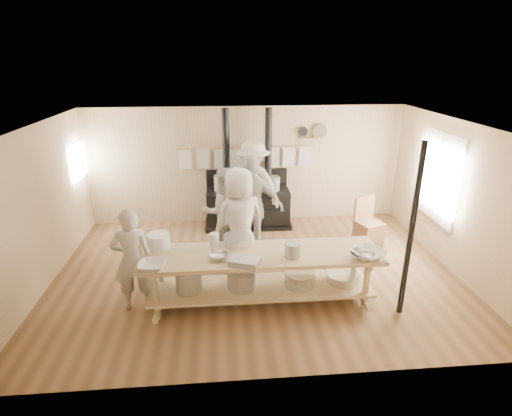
{
  "coord_description": "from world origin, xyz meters",
  "views": [
    {
      "loc": [
        -0.54,
        -6.19,
        3.62
      ],
      "look_at": [
        0.02,
        0.2,
        1.15
      ],
      "focal_mm": 28.0,
      "sensor_mm": 36.0,
      "label": 1
    }
  ],
  "objects_px": {
    "prep_table": "(261,272)",
    "roasting_pan": "(245,262)",
    "chair": "(368,231)",
    "cook_left": "(224,211)",
    "cook_far_left": "(132,260)",
    "cook_by_window": "(253,186)",
    "cook_center": "(240,221)",
    "cook_right": "(252,207)",
    "stove": "(248,204)"
  },
  "relations": [
    {
      "from": "cook_by_window",
      "to": "roasting_pan",
      "type": "xyz_separation_m",
      "value": [
        -0.38,
        -3.18,
        -0.08
      ]
    },
    {
      "from": "stove",
      "to": "cook_center",
      "type": "bearing_deg",
      "value": -97.59
    },
    {
      "from": "cook_far_left",
      "to": "cook_by_window",
      "type": "distance_m",
      "value": 3.47
    },
    {
      "from": "cook_by_window",
      "to": "cook_right",
      "type": "bearing_deg",
      "value": -59.12
    },
    {
      "from": "roasting_pan",
      "to": "cook_center",
      "type": "bearing_deg",
      "value": 90.19
    },
    {
      "from": "cook_right",
      "to": "roasting_pan",
      "type": "relative_size",
      "value": 4.7
    },
    {
      "from": "cook_by_window",
      "to": "chair",
      "type": "bearing_deg",
      "value": 12.51
    },
    {
      "from": "cook_far_left",
      "to": "cook_right",
      "type": "relative_size",
      "value": 0.81
    },
    {
      "from": "cook_left",
      "to": "cook_center",
      "type": "relative_size",
      "value": 0.9
    },
    {
      "from": "chair",
      "to": "roasting_pan",
      "type": "distance_m",
      "value": 3.46
    },
    {
      "from": "roasting_pan",
      "to": "chair",
      "type": "bearing_deg",
      "value": 39.56
    },
    {
      "from": "prep_table",
      "to": "cook_left",
      "type": "relative_size",
      "value": 2.11
    },
    {
      "from": "cook_center",
      "to": "roasting_pan",
      "type": "xyz_separation_m",
      "value": [
        0.0,
        -1.35,
        -0.05
      ]
    },
    {
      "from": "cook_left",
      "to": "cook_center",
      "type": "xyz_separation_m",
      "value": [
        0.26,
        -0.74,
        0.09
      ]
    },
    {
      "from": "cook_by_window",
      "to": "chair",
      "type": "height_order",
      "value": "cook_by_window"
    },
    {
      "from": "cook_center",
      "to": "prep_table",
      "type": "bearing_deg",
      "value": 84.24
    },
    {
      "from": "chair",
      "to": "stove",
      "type": "bearing_deg",
      "value": 133.97
    },
    {
      "from": "chair",
      "to": "cook_far_left",
      "type": "bearing_deg",
      "value": -176.54
    },
    {
      "from": "cook_by_window",
      "to": "roasting_pan",
      "type": "relative_size",
      "value": 4.65
    },
    {
      "from": "cook_left",
      "to": "cook_by_window",
      "type": "relative_size",
      "value": 0.87
    },
    {
      "from": "cook_far_left",
      "to": "stove",
      "type": "bearing_deg",
      "value": -132.23
    },
    {
      "from": "cook_right",
      "to": "stove",
      "type": "bearing_deg",
      "value": -78.6
    },
    {
      "from": "prep_table",
      "to": "stove",
      "type": "bearing_deg",
      "value": 89.96
    },
    {
      "from": "stove",
      "to": "cook_left",
      "type": "distance_m",
      "value": 1.4
    },
    {
      "from": "cook_right",
      "to": "roasting_pan",
      "type": "bearing_deg",
      "value": 94.57
    },
    {
      "from": "stove",
      "to": "cook_by_window",
      "type": "relative_size",
      "value": 1.33
    },
    {
      "from": "cook_far_left",
      "to": "cook_left",
      "type": "distance_m",
      "value": 2.2
    },
    {
      "from": "cook_center",
      "to": "roasting_pan",
      "type": "bearing_deg",
      "value": 69.86
    },
    {
      "from": "stove",
      "to": "cook_left",
      "type": "bearing_deg",
      "value": -112.75
    },
    {
      "from": "cook_center",
      "to": "chair",
      "type": "bearing_deg",
      "value": 177.03
    },
    {
      "from": "cook_left",
      "to": "roasting_pan",
      "type": "height_order",
      "value": "cook_left"
    },
    {
      "from": "prep_table",
      "to": "roasting_pan",
      "type": "height_order",
      "value": "roasting_pan"
    },
    {
      "from": "cook_far_left",
      "to": "cook_left",
      "type": "bearing_deg",
      "value": -138.17
    },
    {
      "from": "cook_right",
      "to": "prep_table",
      "type": "bearing_deg",
      "value": 102.52
    },
    {
      "from": "cook_right",
      "to": "chair",
      "type": "height_order",
      "value": "cook_right"
    },
    {
      "from": "cook_by_window",
      "to": "chair",
      "type": "xyz_separation_m",
      "value": [
        2.25,
        -1.01,
        -0.69
      ]
    },
    {
      "from": "prep_table",
      "to": "cook_right",
      "type": "distance_m",
      "value": 1.62
    },
    {
      "from": "stove",
      "to": "cook_far_left",
      "type": "height_order",
      "value": "stove"
    },
    {
      "from": "cook_left",
      "to": "cook_by_window",
      "type": "xyz_separation_m",
      "value": [
        0.64,
        1.09,
        0.13
      ]
    },
    {
      "from": "cook_center",
      "to": "cook_right",
      "type": "relative_size",
      "value": 0.95
    },
    {
      "from": "cook_center",
      "to": "cook_by_window",
      "type": "relative_size",
      "value": 0.96
    },
    {
      "from": "stove",
      "to": "prep_table",
      "type": "xyz_separation_m",
      "value": [
        -0.0,
        -3.02,
        -0.0
      ]
    },
    {
      "from": "cook_left",
      "to": "cook_by_window",
      "type": "distance_m",
      "value": 1.27
    },
    {
      "from": "stove",
      "to": "roasting_pan",
      "type": "bearing_deg",
      "value": -94.48
    },
    {
      "from": "chair",
      "to": "cook_left",
      "type": "bearing_deg",
      "value": 162.04
    },
    {
      "from": "prep_table",
      "to": "cook_center",
      "type": "relative_size",
      "value": 1.9
    },
    {
      "from": "stove",
      "to": "cook_by_window",
      "type": "distance_m",
      "value": 0.5
    },
    {
      "from": "cook_far_left",
      "to": "cook_right",
      "type": "height_order",
      "value": "cook_right"
    },
    {
      "from": "stove",
      "to": "chair",
      "type": "bearing_deg",
      "value": -26.48
    },
    {
      "from": "cook_by_window",
      "to": "cook_left",
      "type": "bearing_deg",
      "value": -83.86
    }
  ]
}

